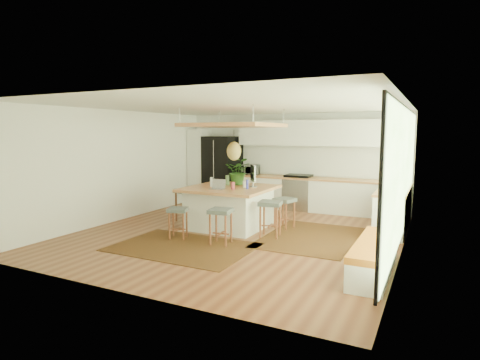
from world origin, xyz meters
The scene contains 37 objects.
floor centered at (0.00, 0.00, 0.00)m, with size 7.00×7.00×0.00m, color brown.
ceiling centered at (0.00, 0.00, 2.70)m, with size 7.00×7.00×0.00m, color white.
wall_back centered at (0.00, 3.50, 1.35)m, with size 6.50×6.50×0.00m, color white.
wall_front centered at (0.00, -3.50, 1.35)m, with size 6.50×6.50×0.00m, color white.
wall_left centered at (-3.25, 0.00, 1.35)m, with size 7.00×7.00×0.00m, color white.
wall_right centered at (3.25, 0.00, 1.35)m, with size 7.00×7.00×0.00m, color white.
window_wall centered at (3.22, 0.00, 1.40)m, with size 0.10×6.20×2.60m, color black, non-canonical shape.
pantry centered at (-2.95, 3.18, 1.12)m, with size 0.55×0.60×2.25m, color white.
back_counter_base centered at (0.55, 3.18, 0.44)m, with size 4.20×0.60×0.88m, color white.
back_counter_top centered at (0.55, 3.18, 0.90)m, with size 4.24×0.64×0.05m, color #AF6A3E.
backsplash centered at (0.55, 3.48, 1.35)m, with size 4.20×0.02×0.80m, color white.
upper_cabinets centered at (0.55, 3.32, 2.15)m, with size 4.20×0.34×0.70m, color white.
range centered at (0.30, 3.18, 0.50)m, with size 0.76×0.62×1.00m, color #A5A5AA, non-canonical shape.
right_counter_base centered at (2.93, 2.00, 0.44)m, with size 0.60×2.50×0.88m, color white.
right_counter_top centered at (2.93, 2.00, 0.90)m, with size 0.64×2.54×0.05m, color #AF6A3E.
window_bench centered at (2.95, -1.20, 0.25)m, with size 0.52×2.00×0.50m, color white, non-canonical shape.
ceiling_panel centered at (-0.30, 0.40, 2.05)m, with size 1.86×1.86×0.80m, color #AF6A3E, non-canonical shape.
rug_near centered at (-0.49, -1.36, 0.01)m, with size 2.60×1.80×0.01m, color black.
rug_right centered at (1.48, 0.42, 0.01)m, with size 1.80×2.60×0.01m, color black.
fridge centered at (-2.13, 3.17, 0.93)m, with size 1.02×0.80×2.05m, color black, non-canonical shape.
island centered at (-0.45, 0.47, 0.47)m, with size 1.85×1.85×0.93m, color #AF6A3E, non-canonical shape.
stool_near_left centered at (-0.92, -0.88, 0.35)m, with size 0.38×0.38×0.64m, color #464D4E, non-canonical shape.
stool_near_right centered at (0.07, -0.87, 0.35)m, with size 0.41×0.41×0.70m, color #464D4E, non-canonical shape.
stool_right_front centered at (0.71, 0.07, 0.35)m, with size 0.45×0.45×0.75m, color #464D4E, non-canonical shape.
stool_right_back centered at (0.72, 0.92, 0.35)m, with size 0.41×0.41×0.69m, color #464D4E, non-canonical shape.
stool_left_side centered at (-1.69, 0.56, 0.35)m, with size 0.47×0.47×0.80m, color #464D4E, non-canonical shape.
laptop centered at (-0.52, 0.02, 1.05)m, with size 0.31×0.33×0.23m, color #A5A5AA, non-canonical shape.
monitor centered at (0.02, 0.72, 1.19)m, with size 0.55×0.20×0.51m, color #A5A5AA, non-canonical shape.
microwave centered at (-1.20, 3.19, 1.10)m, with size 0.51×0.28×0.35m, color #A5A5AA.
island_plant centered at (-0.46, 0.94, 1.18)m, with size 0.58×0.65×0.50m, color #1E4C19.
island_bowl centered at (-0.98, 0.88, 0.96)m, with size 0.21×0.21×0.05m, color silver.
island_bottle_0 centered at (-1.00, 0.57, 1.03)m, with size 0.07×0.07×0.19m, color #2E32B8.
island_bottle_1 centered at (-0.85, 0.32, 1.03)m, with size 0.07×0.07×0.19m, color silver.
island_bottle_2 centered at (-0.20, 0.17, 1.03)m, with size 0.07×0.07×0.19m, color #A23642.
island_bottle_3 centered at (-0.10, 0.52, 1.03)m, with size 0.07×0.07×0.19m, color silver.
island_bottle_4 centered at (-0.65, 0.72, 1.03)m, with size 0.07×0.07×0.19m, color #5D834F.
island_bottle_5 centered at (0.05, 0.37, 1.03)m, with size 0.07×0.07×0.19m, color #2E32B8.
Camera 1 is at (3.73, -7.42, 2.16)m, focal length 29.70 mm.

